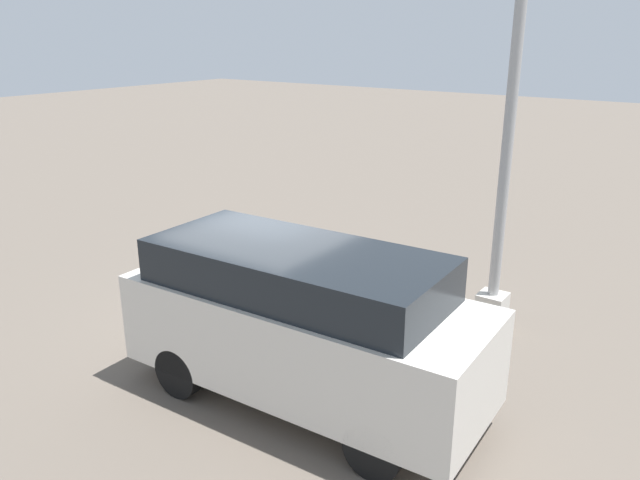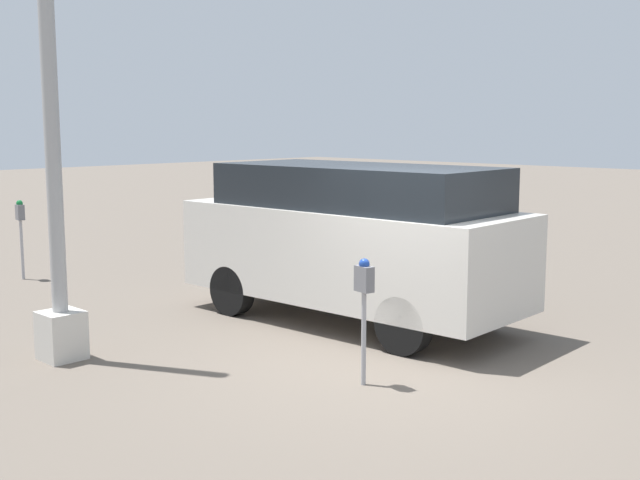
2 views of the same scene
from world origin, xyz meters
TOP-DOWN VIEW (x-y plane):
  - ground_plane at (0.00, 0.00)m, footprint 80.00×80.00m
  - parking_meter_near at (-0.26, 0.63)m, footprint 0.22×0.15m
  - lamp_post at (2.78, 2.31)m, footprint 0.44×0.44m
  - parked_van at (1.59, -1.26)m, footprint 4.78×2.02m

SIDE VIEW (x-z plane):
  - ground_plane at x=0.00m, z-range 0.00..0.00m
  - parking_meter_near at x=-0.26m, z-range 0.31..1.62m
  - parked_van at x=1.59m, z-range 0.09..2.19m
  - lamp_post at x=2.78m, z-range -0.87..4.50m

